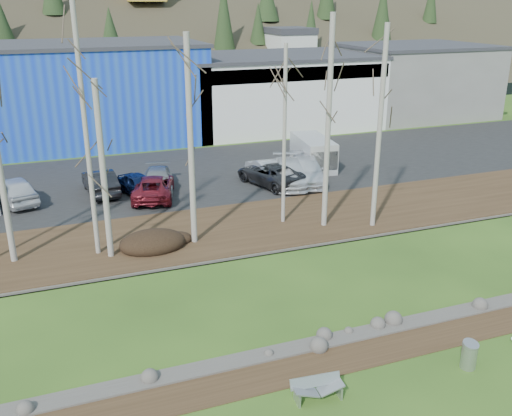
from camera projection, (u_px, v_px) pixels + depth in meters
name	position (u px, v px, depth m)	size (l,w,h in m)	color
ground	(391.00, 390.00, 18.11)	(200.00, 200.00, 0.00)	#2D4918
dirt_strip	(357.00, 353.00, 19.95)	(80.00, 1.80, 0.03)	#382616
near_bank_rocks	(343.00, 339.00, 20.83)	(80.00, 0.80, 0.50)	#47423D
river	(297.00, 289.00, 24.43)	(80.00, 8.00, 0.90)	#132231
far_bank_rocks	(262.00, 252.00, 28.03)	(80.00, 0.80, 0.46)	#47423D
far_bank	(241.00, 227.00, 30.82)	(80.00, 7.00, 0.15)	#382616
parking_lot	(192.00, 175.00, 40.04)	(80.00, 14.00, 0.14)	black
building_blue	(81.00, 92.00, 48.95)	(20.40, 12.24, 8.30)	blue
building_white	(274.00, 90.00, 55.15)	(18.36, 12.24, 6.80)	silver
building_grey	(414.00, 80.00, 60.39)	(14.28, 12.24, 7.30)	slate
bench_damaged	(317.00, 388.00, 17.60)	(1.67, 0.68, 0.73)	#ADB0B2
litter_bin	(469.00, 356.00, 19.06)	(0.52, 0.52, 0.89)	#ADB0B2
dirt_mound	(152.00, 242.00, 28.01)	(3.27, 2.31, 0.64)	black
birch_2	(103.00, 172.00, 25.80)	(0.28, 0.28, 8.34)	#BBB4A9
birch_3	(86.00, 134.00, 25.57)	(0.22, 0.22, 11.65)	#BBB4A9
birch_4	(191.00, 143.00, 27.11)	(0.29, 0.29, 10.17)	#BBB4A9
birch_5	(284.00, 137.00, 29.82)	(0.20, 0.20, 9.49)	#BBB4A9
birch_6	(328.00, 125.00, 29.09)	(0.28, 0.28, 10.96)	#BBB4A9
birch_7	(379.00, 130.00, 29.15)	(0.26, 0.26, 10.49)	#BBB4A9
car_0	(15.00, 190.00, 34.09)	(1.90, 4.72, 1.61)	silver
car_1	(100.00, 182.00, 35.75)	(1.61, 4.62, 1.52)	black
car_2	(153.00, 187.00, 35.01)	(2.34, 5.08, 1.41)	maroon
car_3	(158.00, 180.00, 36.39)	(1.88, 4.63, 1.34)	gray
car_4	(139.00, 185.00, 35.49)	(1.57, 3.90, 1.33)	#0E1A41
car_5	(265.00, 169.00, 38.88)	(1.40, 4.01, 1.32)	silver
car_6	(270.00, 174.00, 37.51)	(2.39, 5.19, 1.44)	#2C2B2E
car_7	(306.00, 171.00, 38.04)	(2.18, 5.36, 1.56)	silver
car_8	(289.00, 173.00, 37.62)	(2.18, 5.36, 1.56)	silver
van_white	(314.00, 153.00, 41.15)	(2.69, 5.17, 2.16)	silver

